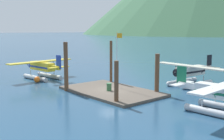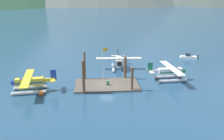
# 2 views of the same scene
# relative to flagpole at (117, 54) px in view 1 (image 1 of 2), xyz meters

# --- Properties ---
(ground_plane) EXTENTS (1200.00, 1200.00, 0.00)m
(ground_plane) POSITION_rel_flagpole_xyz_m (0.52, -1.42, -4.48)
(ground_plane) COLOR navy
(dock_platform) EXTENTS (11.95, 7.18, 0.30)m
(dock_platform) POSITION_rel_flagpole_xyz_m (0.52, -1.42, -4.33)
(dock_platform) COLOR brown
(dock_platform) RESTS_ON ground
(piling_near_left) EXTENTS (0.50, 0.50, 5.91)m
(piling_near_left) POSITION_rel_flagpole_xyz_m (-3.72, -4.96, -1.53)
(piling_near_left) COLOR brown
(piling_near_left) RESTS_ON ground
(piling_near_right) EXTENTS (0.44, 0.44, 4.34)m
(piling_near_right) POSITION_rel_flagpole_xyz_m (4.81, -4.41, -2.31)
(piling_near_right) COLOR brown
(piling_near_right) RESTS_ON ground
(piling_far_left) EXTENTS (0.37, 0.37, 5.87)m
(piling_far_left) POSITION_rel_flagpole_xyz_m (-3.62, 2.05, -1.54)
(piling_far_left) COLOR brown
(piling_far_left) RESTS_ON ground
(piling_far_right) EXTENTS (0.51, 0.51, 4.65)m
(piling_far_right) POSITION_rel_flagpole_xyz_m (4.48, 2.09, -2.15)
(piling_far_right) COLOR brown
(piling_far_right) RESTS_ON ground
(flagpole) EXTENTS (0.95, 0.10, 6.80)m
(flagpole) POSITION_rel_flagpole_xyz_m (0.00, 0.00, 0.00)
(flagpole) COLOR silver
(flagpole) RESTS_ON dock_platform
(fuel_drum) EXTENTS (0.62, 0.62, 0.88)m
(fuel_drum) POSITION_rel_flagpole_xyz_m (0.65, -1.87, -3.74)
(fuel_drum) COLOR #33663D
(fuel_drum) RESTS_ON dock_platform
(mooring_buoy) EXTENTS (0.85, 0.85, 0.85)m
(mooring_buoy) POSITION_rel_flagpole_xyz_m (-10.97, -5.30, -4.05)
(mooring_buoy) COLOR orange
(mooring_buoy) RESTS_ON ground
(seaplane_cream_bow_right) EXTENTS (10.46, 7.98, 3.84)m
(seaplane_cream_bow_right) POSITION_rel_flagpole_xyz_m (4.00, 9.38, -2.90)
(seaplane_cream_bow_right) COLOR #B7BABF
(seaplane_cream_bow_right) RESTS_ON ground
(seaplane_yellow_port_aft) EXTENTS (7.95, 10.49, 3.84)m
(seaplane_yellow_port_aft) POSITION_rel_flagpole_xyz_m (-13.24, -3.34, -2.90)
(seaplane_yellow_port_aft) COLOR #B7BABF
(seaplane_yellow_port_aft) RESTS_ON ground
(seaplane_white_stbd_fwd) EXTENTS (7.98, 10.46, 3.84)m
(seaplane_white_stbd_fwd) POSITION_rel_flagpole_xyz_m (13.31, 0.50, -2.90)
(seaplane_white_stbd_fwd) COLOR #B7BABF
(seaplane_white_stbd_fwd) RESTS_ON ground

